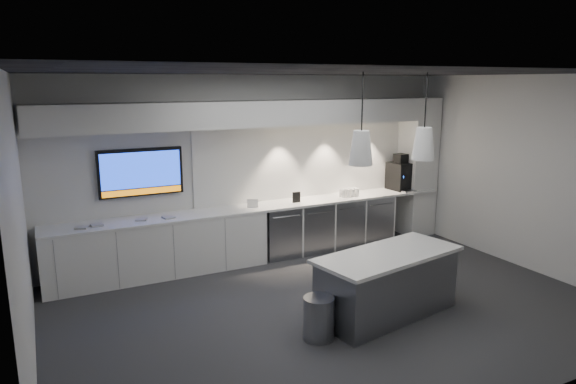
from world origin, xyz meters
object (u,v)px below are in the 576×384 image
island (387,284)px  bin (319,318)px  wall_tv (141,172)px  coffee_machine (400,175)px

island → bin: 1.11m
wall_tv → bin: bearing=-66.8°
wall_tv → island: bearing=-50.6°
wall_tv → coffee_machine: wall_tv is taller
wall_tv → coffee_machine: 4.72m
bin → coffee_machine: coffee_machine is taller
coffee_machine → bin: bearing=-145.3°
bin → coffee_machine: (3.38, 2.84, 0.93)m
wall_tv → island: size_ratio=0.61×
bin → island: bearing=8.3°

